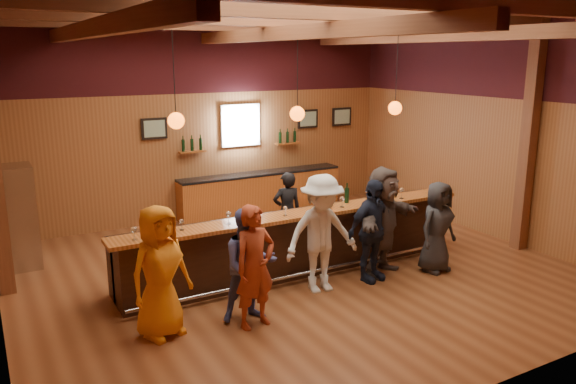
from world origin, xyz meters
name	(u,v)px	position (x,y,z in m)	size (l,w,h in m)	color
room	(296,81)	(0.00, 0.06, 3.21)	(9.04, 9.00, 4.52)	brown
bar_counter	(293,241)	(0.02, 0.15, 0.52)	(6.30, 1.07, 1.11)	black
back_bar_cabinet	(261,192)	(1.20, 3.72, 0.48)	(4.00, 0.52, 0.95)	#96491B
window	(240,125)	(0.80, 3.95, 2.05)	(0.95, 0.09, 0.95)	silver
framed_pictures	(274,121)	(1.67, 3.94, 2.10)	(5.35, 0.05, 0.45)	black
wine_shelves	(242,144)	(0.80, 3.88, 1.62)	(3.00, 0.18, 0.30)	#96491B
pendant_lights	(297,113)	(0.00, 0.00, 2.71)	(4.24, 0.24, 1.37)	black
stainless_fridge	(14,218)	(-4.10, 2.60, 0.90)	(0.70, 0.70, 1.80)	silver
customer_orange	(160,272)	(-2.65, -1.02, 0.89)	(0.87, 0.56, 1.77)	orange
customer_redvest	(255,267)	(-1.46, -1.38, 0.85)	(0.62, 0.41, 1.70)	#9F381C
customer_denim	(249,265)	(-1.45, -1.19, 0.80)	(0.78, 0.61, 1.61)	#485290
customer_white	(321,234)	(-0.05, -0.84, 0.93)	(1.21, 0.69, 1.87)	silver
customer_navy	(371,231)	(0.89, -0.87, 0.85)	(0.99, 0.41, 1.70)	#181F31
customer_brown	(383,221)	(1.25, -0.72, 0.92)	(1.71, 0.55, 1.85)	#524642
customer_dark	(437,227)	(2.12, -1.09, 0.78)	(0.77, 0.50, 1.57)	#29292B
bartender	(287,211)	(0.43, 1.09, 0.76)	(0.55, 0.36, 1.51)	black
ice_bucket	(322,202)	(0.38, -0.18, 1.24)	(0.23, 0.23, 0.25)	brown
bottle_a	(325,200)	(0.49, -0.10, 1.24)	(0.07, 0.07, 0.34)	black
bottle_b	(347,195)	(0.99, -0.03, 1.25)	(0.08, 0.08, 0.35)	black
glass_a	(134,231)	(-2.76, -0.26, 1.25)	(0.09, 0.09, 0.20)	silver
glass_b	(182,222)	(-2.03, -0.13, 1.23)	(0.07, 0.07, 0.17)	silver
glass_c	(229,215)	(-1.31, -0.19, 1.25)	(0.09, 0.09, 0.20)	silver
glass_d	(245,216)	(-1.08, -0.28, 1.23)	(0.07, 0.07, 0.16)	silver
glass_e	(285,209)	(-0.34, -0.21, 1.22)	(0.07, 0.07, 0.16)	silver
glass_f	(342,199)	(0.75, -0.23, 1.25)	(0.08, 0.08, 0.19)	silver
glass_g	(377,192)	(1.61, -0.07, 1.23)	(0.08, 0.08, 0.17)	silver
glass_h	(402,191)	(2.01, -0.27, 1.25)	(0.09, 0.09, 0.20)	silver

